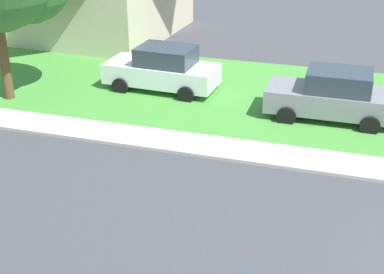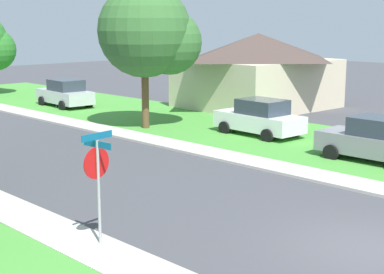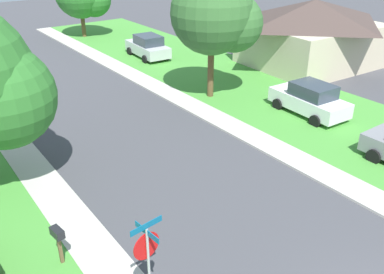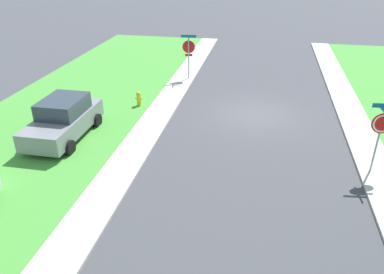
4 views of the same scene
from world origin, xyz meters
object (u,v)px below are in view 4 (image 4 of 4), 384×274
at_px(stop_sign_far_corner, 381,127).
at_px(car_grey_far_down_street, 63,119).
at_px(fire_hydrant, 139,99).
at_px(stop_sign_near_corner, 189,50).

distance_m(stop_sign_far_corner, car_grey_far_down_street, 12.49).
height_order(car_grey_far_down_street, fire_hydrant, car_grey_far_down_street).
distance_m(stop_sign_far_corner, fire_hydrant, 11.43).
bearing_deg(fire_hydrant, stop_sign_near_corner, -108.87).
xyz_separation_m(stop_sign_far_corner, fire_hydrant, (10.40, -4.52, -1.45)).
xyz_separation_m(stop_sign_far_corner, car_grey_far_down_street, (12.43, -0.54, -1.01)).
xyz_separation_m(stop_sign_near_corner, car_grey_far_down_street, (3.69, 8.82, -1.00)).
distance_m(stop_sign_near_corner, fire_hydrant, 5.32).
bearing_deg(fire_hydrant, stop_sign_far_corner, 156.50).
distance_m(stop_sign_near_corner, stop_sign_far_corner, 12.81).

